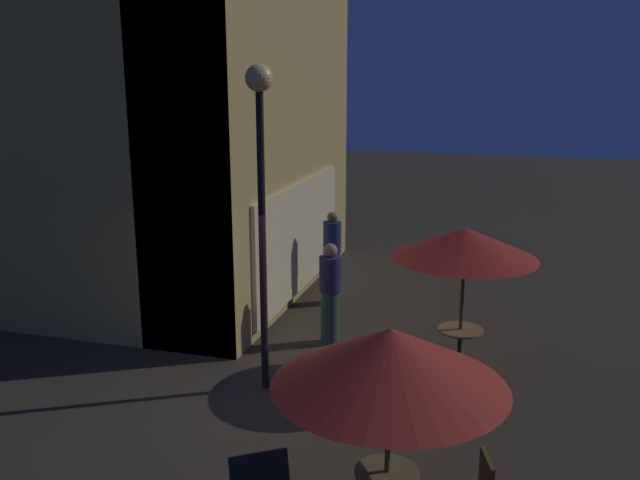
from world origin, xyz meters
TOP-DOWN VIEW (x-y plane):
  - ground_plane at (0.00, 0.00)m, footprint 60.00×60.00m
  - cafe_building at (3.59, 2.71)m, footprint 6.91×6.35m
  - street_lamp_near_corner at (0.63, 0.05)m, footprint 0.36×0.36m
  - cafe_table_0 at (1.73, -2.53)m, footprint 0.65×0.65m
  - patio_umbrella_0 at (1.73, -2.53)m, footprint 2.04×2.04m
  - patio_umbrella_1 at (-2.09, -2.18)m, footprint 2.14×2.14m
  - patron_standing_0 at (2.46, -0.39)m, footprint 0.36×0.36m
  - patron_standing_1 at (4.38, 0.10)m, footprint 0.34×0.34m

SIDE VIEW (x-z plane):
  - ground_plane at x=0.00m, z-range 0.00..0.00m
  - cafe_table_0 at x=1.73m, z-range 0.14..0.89m
  - patron_standing_0 at x=2.46m, z-range 0.00..1.69m
  - patron_standing_1 at x=4.38m, z-range 0.01..1.80m
  - patio_umbrella_1 at x=-2.09m, z-range 0.80..2.95m
  - patio_umbrella_0 at x=1.73m, z-range 0.89..3.13m
  - street_lamp_near_corner at x=0.63m, z-range 1.00..5.43m
  - cafe_building at x=3.59m, z-range -0.01..9.34m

